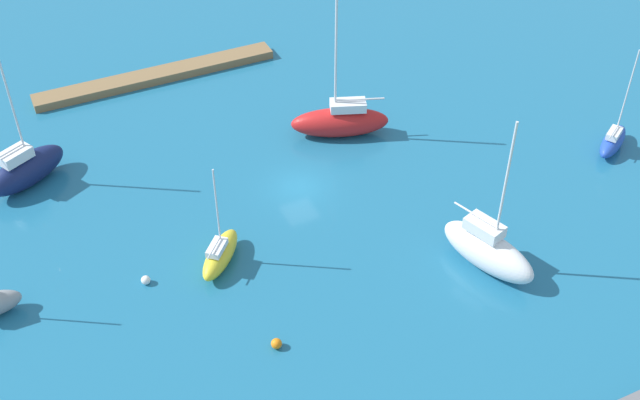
# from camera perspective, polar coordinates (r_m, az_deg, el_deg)

# --- Properties ---
(water) EXTENTS (160.00, 160.00, 0.00)m
(water) POSITION_cam_1_polar(r_m,az_deg,el_deg) (60.96, -1.49, 0.93)
(water) COLOR #1E668C
(water) RESTS_ON ground
(pier_dock) EXTENTS (21.91, 2.12, 0.74)m
(pier_dock) POSITION_cam_1_polar(r_m,az_deg,el_deg) (74.97, -11.50, 8.63)
(pier_dock) COLOR olive
(pier_dock) RESTS_ON ground
(sailboat_red_outer_mooring) EXTENTS (8.29, 5.04, 12.44)m
(sailboat_red_outer_mooring) POSITION_cam_1_polar(r_m,az_deg,el_deg) (65.68, 1.45, 5.63)
(sailboat_red_outer_mooring) COLOR red
(sailboat_red_outer_mooring) RESTS_ON water
(sailboat_blue_west_end) EXTENTS (4.79, 3.70, 8.89)m
(sailboat_blue_west_end) POSITION_cam_1_polar(r_m,az_deg,el_deg) (68.39, 20.04, 3.98)
(sailboat_blue_west_end) COLOR #2347B2
(sailboat_blue_west_end) RESTS_ON water
(sailboat_navy_lone_north) EXTENTS (6.95, 5.15, 11.57)m
(sailboat_navy_lone_north) POSITION_cam_1_polar(r_m,az_deg,el_deg) (64.31, -20.12, 2.09)
(sailboat_navy_lone_north) COLOR #141E4C
(sailboat_navy_lone_north) RESTS_ON water
(sailboat_white_inner_mooring) EXTENTS (4.48, 7.54, 11.96)m
(sailboat_white_inner_mooring) POSITION_cam_1_polar(r_m,az_deg,el_deg) (54.68, 11.79, -3.47)
(sailboat_white_inner_mooring) COLOR white
(sailboat_white_inner_mooring) RESTS_ON water
(sailboat_yellow_far_south) EXTENTS (4.46, 4.75, 7.84)m
(sailboat_yellow_far_south) POSITION_cam_1_polar(r_m,az_deg,el_deg) (54.58, -7.09, -3.81)
(sailboat_yellow_far_south) COLOR yellow
(sailboat_yellow_far_south) RESTS_ON water
(mooring_buoy_white) EXTENTS (0.62, 0.62, 0.62)m
(mooring_buoy_white) POSITION_cam_1_polar(r_m,az_deg,el_deg) (54.44, -12.25, -5.56)
(mooring_buoy_white) COLOR white
(mooring_buoy_white) RESTS_ON water
(mooring_buoy_orange) EXTENTS (0.68, 0.68, 0.68)m
(mooring_buoy_orange) POSITION_cam_1_polar(r_m,az_deg,el_deg) (49.62, -3.11, -10.12)
(mooring_buoy_orange) COLOR orange
(mooring_buoy_orange) RESTS_ON water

